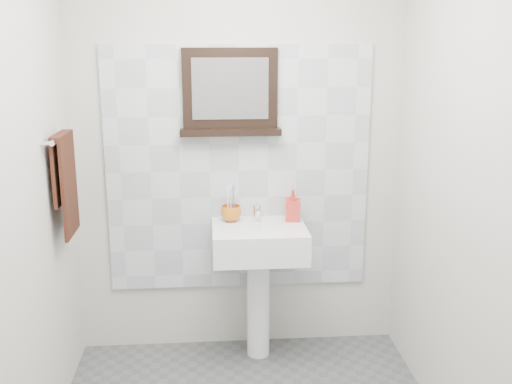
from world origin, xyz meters
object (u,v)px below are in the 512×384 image
Objects in this scene: pedestal_sink at (259,255)px; framed_mirror at (230,94)px; hand_towel at (65,177)px; soap_dispenser at (293,205)px; toothbrush_cup at (231,213)px.

pedestal_sink is 1.61× the size of framed_mirror.
pedestal_sink is 1.75× the size of hand_towel.
soap_dispenser is (0.21, 0.10, 0.28)m from pedestal_sink.
soap_dispenser is 0.76m from framed_mirror.
soap_dispenser reaches higher than toothbrush_cup.
framed_mirror is (-0.16, 0.19, 0.94)m from pedestal_sink.
pedestal_sink is 0.37m from soap_dispenser.
pedestal_sink is 7.80× the size of toothbrush_cup.
toothbrush_cup is 0.38m from soap_dispenser.
toothbrush_cup is at bearing -175.17° from soap_dispenser.
pedestal_sink is 0.30m from toothbrush_cup.
framed_mirror is at bearing 85.69° from toothbrush_cup.
framed_mirror is (-0.37, 0.09, 0.66)m from soap_dispenser.
pedestal_sink is at bearing -34.78° from toothbrush_cup.
hand_towel is (-1.26, -0.29, 0.26)m from soap_dispenser.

